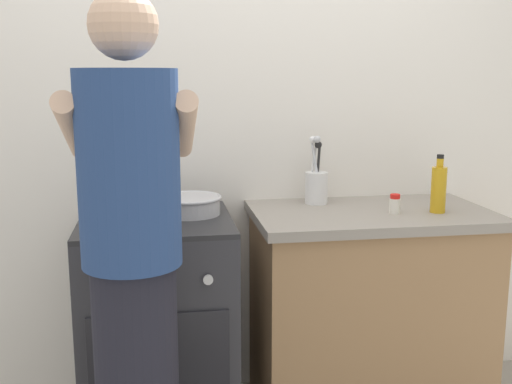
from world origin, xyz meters
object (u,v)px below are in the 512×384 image
Objects in this scene: pot at (119,207)px; utensil_crock at (316,184)px; mixing_bowl at (190,204)px; stove_range at (159,325)px; spice_bottle at (395,204)px; oil_bottle at (439,188)px; person at (133,276)px.

pot is 0.87m from utensil_crock.
utensil_crock reaches higher than pot.
pot is at bearing -162.96° from mixing_bowl.
utensil_crock reaches higher than stove_range.
spice_bottle is 0.33× the size of oil_bottle.
oil_bottle is at bearing -1.91° from pot.
pot is 0.56m from person.
pot is 0.93× the size of utensil_crock.
utensil_crock is 0.18× the size of person.
person reaches higher than stove_range.
person reaches higher than utensil_crock.
utensil_crock is at bearing 14.50° from stove_range.
utensil_crock is 0.37m from spice_bottle.
oil_bottle is at bearing -29.89° from utensil_crock.
pot reaches higher than spice_bottle.
pot is at bearing -165.65° from utensil_crock.
spice_bottle is 1.17m from person.
utensil_crock is (0.84, 0.22, 0.03)m from pot.
utensil_crock is (0.70, 0.18, 0.54)m from stove_range.
oil_bottle is (0.18, -0.01, 0.06)m from spice_bottle.
mixing_bowl is at bearing 17.04° from pot.
person reaches higher than pot.
stove_range is 0.72m from person.
stove_range is 0.53× the size of person.
oil_bottle is at bearing 22.45° from person.
utensil_crock is at bearing 12.99° from mixing_bowl.
stove_range is 11.25× the size of spice_bottle.
utensil_crock is 3.77× the size of spice_bottle.
utensil_crock is at bearing 44.68° from person.
oil_bottle is (1.30, -0.04, 0.04)m from pot.
pot is at bearing -166.38° from stove_range.
pot is 1.11m from spice_bottle.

